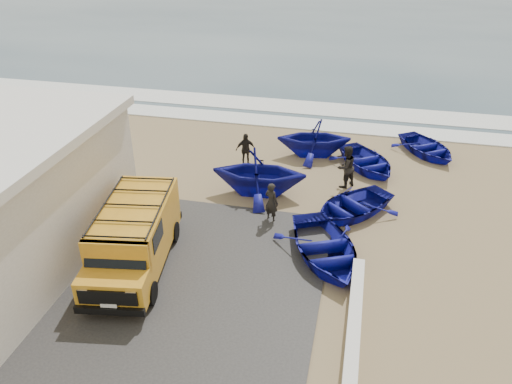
{
  "coord_description": "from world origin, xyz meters",
  "views": [
    {
      "loc": [
        4.62,
        -12.78,
        9.98
      ],
      "look_at": [
        1.21,
        2.26,
        1.2
      ],
      "focal_mm": 35.0,
      "sensor_mm": 36.0,
      "label": 1
    }
  ],
  "objects_px": {
    "parapet": "(353,336)",
    "van": "(134,235)",
    "boat_far_right": "(427,147)",
    "fisherman_back": "(245,150)",
    "boat_far_left": "(314,138)",
    "boat_mid_left": "(259,172)",
    "boat_near_right": "(352,205)",
    "boat_near_left": "(325,248)",
    "fisherman_front": "(271,202)",
    "boat_mid_right": "(367,161)",
    "fisherman_middle": "(346,167)"
  },
  "relations": [
    {
      "from": "van",
      "to": "boat_near_left",
      "type": "height_order",
      "value": "van"
    },
    {
      "from": "boat_mid_right",
      "to": "fisherman_back",
      "type": "relative_size",
      "value": 2.33
    },
    {
      "from": "boat_mid_right",
      "to": "fisherman_middle",
      "type": "height_order",
      "value": "fisherman_middle"
    },
    {
      "from": "fisherman_front",
      "to": "fisherman_back",
      "type": "xyz_separation_m",
      "value": [
        -2.01,
        4.22,
        -0.02
      ]
    },
    {
      "from": "boat_mid_right",
      "to": "fisherman_front",
      "type": "distance_m",
      "value": 6.02
    },
    {
      "from": "boat_mid_right",
      "to": "fisherman_back",
      "type": "bearing_deg",
      "value": 155.74
    },
    {
      "from": "boat_mid_right",
      "to": "boat_far_left",
      "type": "xyz_separation_m",
      "value": [
        -2.44,
        0.83,
        0.52
      ]
    },
    {
      "from": "fisherman_middle",
      "to": "boat_far_left",
      "type": "bearing_deg",
      "value": -104.85
    },
    {
      "from": "boat_far_left",
      "to": "fisherman_middle",
      "type": "distance_m",
      "value": 3.12
    },
    {
      "from": "parapet",
      "to": "boat_mid_right",
      "type": "relative_size",
      "value": 1.71
    },
    {
      "from": "boat_far_right",
      "to": "fisherman_back",
      "type": "distance_m",
      "value": 8.48
    },
    {
      "from": "parapet",
      "to": "boat_far_left",
      "type": "height_order",
      "value": "boat_far_left"
    },
    {
      "from": "boat_near_right",
      "to": "fisherman_front",
      "type": "relative_size",
      "value": 2.3
    },
    {
      "from": "boat_near_right",
      "to": "boat_mid_left",
      "type": "relative_size",
      "value": 0.96
    },
    {
      "from": "parapet",
      "to": "fisherman_back",
      "type": "xyz_separation_m",
      "value": [
        -5.26,
        9.61,
        0.48
      ]
    },
    {
      "from": "van",
      "to": "boat_far_left",
      "type": "height_order",
      "value": "van"
    },
    {
      "from": "parapet",
      "to": "boat_near_right",
      "type": "height_order",
      "value": "boat_near_right"
    },
    {
      "from": "boat_near_left",
      "to": "fisherman_back",
      "type": "relative_size",
      "value": 2.64
    },
    {
      "from": "parapet",
      "to": "boat_near_right",
      "type": "relative_size",
      "value": 1.69
    },
    {
      "from": "van",
      "to": "boat_near_right",
      "type": "bearing_deg",
      "value": 26.71
    },
    {
      "from": "van",
      "to": "fisherman_front",
      "type": "relative_size",
      "value": 3.37
    },
    {
      "from": "boat_mid_left",
      "to": "fisherman_middle",
      "type": "bearing_deg",
      "value": -70.9
    },
    {
      "from": "boat_far_right",
      "to": "fisherman_back",
      "type": "xyz_separation_m",
      "value": [
        -7.94,
        -2.94,
        0.4
      ]
    },
    {
      "from": "van",
      "to": "parapet",
      "type": "bearing_deg",
      "value": -23.81
    },
    {
      "from": "boat_near_right",
      "to": "fisherman_front",
      "type": "height_order",
      "value": "fisherman_front"
    },
    {
      "from": "boat_mid_left",
      "to": "fisherman_front",
      "type": "distance_m",
      "value": 2.02
    },
    {
      "from": "boat_far_left",
      "to": "fisherman_front",
      "type": "bearing_deg",
      "value": -18.63
    },
    {
      "from": "van",
      "to": "boat_far_right",
      "type": "relative_size",
      "value": 1.55
    },
    {
      "from": "boat_near_left",
      "to": "parapet",
      "type": "bearing_deg",
      "value": -96.84
    },
    {
      "from": "boat_near_left",
      "to": "boat_mid_left",
      "type": "distance_m",
      "value": 4.77
    },
    {
      "from": "boat_near_right",
      "to": "boat_mid_left",
      "type": "height_order",
      "value": "boat_mid_left"
    },
    {
      "from": "boat_near_right",
      "to": "boat_mid_right",
      "type": "bearing_deg",
      "value": 125.22
    },
    {
      "from": "boat_near_left",
      "to": "fisherman_front",
      "type": "height_order",
      "value": "fisherman_front"
    },
    {
      "from": "boat_mid_right",
      "to": "fisherman_front",
      "type": "height_order",
      "value": "fisherman_front"
    },
    {
      "from": "fisherman_front",
      "to": "fisherman_back",
      "type": "height_order",
      "value": "fisherman_front"
    },
    {
      "from": "boat_near_right",
      "to": "boat_far_left",
      "type": "bearing_deg",
      "value": 154.18
    },
    {
      "from": "parapet",
      "to": "van",
      "type": "height_order",
      "value": "van"
    },
    {
      "from": "parapet",
      "to": "boat_mid_right",
      "type": "distance_m",
      "value": 10.44
    },
    {
      "from": "van",
      "to": "fisherman_back",
      "type": "relative_size",
      "value": 3.46
    },
    {
      "from": "parapet",
      "to": "boat_near_left",
      "type": "relative_size",
      "value": 1.51
    },
    {
      "from": "boat_near_right",
      "to": "boat_far_left",
      "type": "xyz_separation_m",
      "value": [
        -2.02,
        4.79,
        0.51
      ]
    },
    {
      "from": "van",
      "to": "fisherman_back",
      "type": "height_order",
      "value": "van"
    },
    {
      "from": "boat_near_left",
      "to": "boat_mid_right",
      "type": "height_order",
      "value": "boat_near_left"
    },
    {
      "from": "van",
      "to": "boat_mid_left",
      "type": "distance_m",
      "value": 6.04
    },
    {
      "from": "boat_mid_left",
      "to": "boat_far_left",
      "type": "xyz_separation_m",
      "value": [
        1.67,
        4.07,
        -0.09
      ]
    },
    {
      "from": "boat_far_left",
      "to": "parapet",
      "type": "bearing_deg",
      "value": 1.45
    },
    {
      "from": "fisherman_back",
      "to": "van",
      "type": "bearing_deg",
      "value": -129.57
    },
    {
      "from": "boat_far_left",
      "to": "boat_far_right",
      "type": "height_order",
      "value": "boat_far_left"
    },
    {
      "from": "boat_far_left",
      "to": "boat_far_right",
      "type": "bearing_deg",
      "value": 93.18
    },
    {
      "from": "boat_far_left",
      "to": "fisherman_back",
      "type": "xyz_separation_m",
      "value": [
        -2.82,
        -1.67,
        -0.13
      ]
    }
  ]
}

